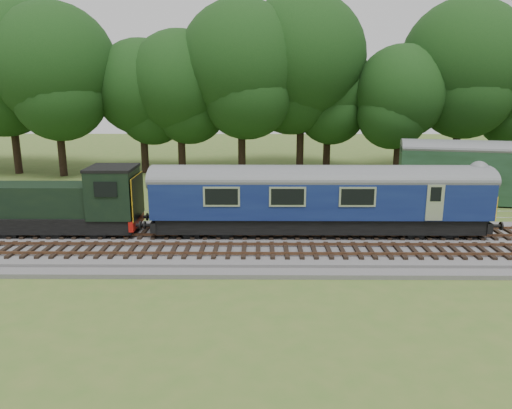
{
  "coord_description": "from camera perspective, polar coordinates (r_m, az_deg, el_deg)",
  "views": [
    {
      "loc": [
        2.18,
        -25.02,
        8.47
      ],
      "look_at": [
        1.98,
        1.4,
        2.0
      ],
      "focal_mm": 35.0,
      "sensor_mm": 36.0,
      "label": 1
    }
  ],
  "objects": [
    {
      "name": "worker",
      "position": [
        27.76,
        -14.6,
        -1.9
      ],
      "size": [
        0.68,
        0.52,
        1.68
      ],
      "primitive_type": "imported",
      "rotation": [
        0.0,
        0.0,
        0.2
      ],
      "color": "#E14C0B",
      "rests_on": "ballast"
    },
    {
      "name": "shunter_loco",
      "position": [
        29.23,
        -21.02,
        -0.01
      ],
      "size": [
        8.91,
        2.6,
        3.38
      ],
      "color": "black",
      "rests_on": "ground"
    },
    {
      "name": "fence",
      "position": [
        30.79,
        -3.65,
        -2.24
      ],
      "size": [
        64.0,
        0.12,
        1.0
      ],
      "primitive_type": null,
      "color": "#6B6054",
      "rests_on": "ground"
    },
    {
      "name": "ballast",
      "position": [
        26.45,
        -4.34,
        -4.56
      ],
      "size": [
        70.0,
        7.0,
        0.35
      ],
      "primitive_type": "cube",
      "color": "#4C4C4F",
      "rests_on": "ground"
    },
    {
      "name": "ground",
      "position": [
        26.51,
        -4.33,
        -4.92
      ],
      "size": [
        120.0,
        120.0,
        0.0
      ],
      "primitive_type": "plane",
      "color": "#456725",
      "rests_on": "ground"
    },
    {
      "name": "track_south",
      "position": [
        24.86,
        -4.65,
        -5.19
      ],
      "size": [
        67.2,
        2.4,
        0.21
      ],
      "color": "black",
      "rests_on": "ballast"
    },
    {
      "name": "track_north",
      "position": [
        27.71,
        -4.11,
        -3.18
      ],
      "size": [
        67.2,
        2.4,
        0.21
      ],
      "color": "black",
      "rests_on": "ballast"
    },
    {
      "name": "tree_line",
      "position": [
        47.83,
        -2.2,
        3.55
      ],
      "size": [
        70.0,
        8.0,
        18.0
      ],
      "primitive_type": null,
      "color": "black",
      "rests_on": "ground"
    },
    {
      "name": "shed",
      "position": [
        42.41,
        20.04,
        3.21
      ],
      "size": [
        4.01,
        4.01,
        2.59
      ],
      "rotation": [
        0.0,
        0.0,
        -0.33
      ],
      "color": "#16321A",
      "rests_on": "ground"
    },
    {
      "name": "dmu_railcar",
      "position": [
        27.26,
        7.26,
        1.22
      ],
      "size": [
        18.05,
        2.86,
        3.88
      ],
      "color": "black",
      "rests_on": "ground"
    }
  ]
}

